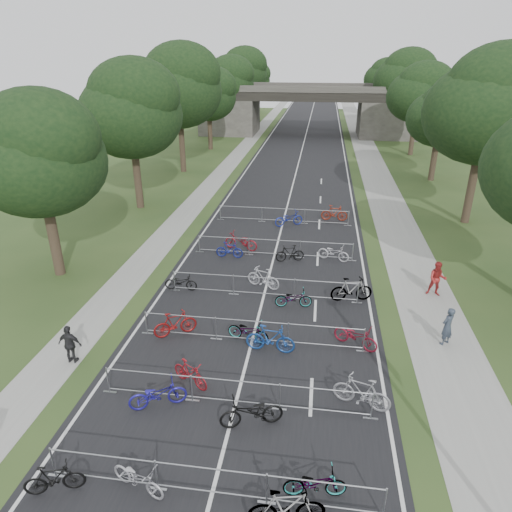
{
  "coord_description": "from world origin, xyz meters",
  "views": [
    {
      "loc": [
        2.46,
        -4.92,
        11.21
      ],
      "look_at": [
        -0.74,
        17.45,
        1.1
      ],
      "focal_mm": 32.0,
      "sensor_mm": 36.0,
      "label": 1
    }
  ],
  "objects": [
    {
      "name": "tree_right_3",
      "position": [
        13.11,
        51.93,
        6.92
      ],
      "size": [
        7.17,
        7.17,
        10.93
      ],
      "color": "#33261C",
      "rests_on": "ground"
    },
    {
      "name": "bike_10",
      "position": [
        0.71,
        6.33,
        0.55
      ],
      "size": [
        2.23,
        1.38,
        1.1
      ],
      "primitive_type": "imported",
      "rotation": [
        0.0,
        0.0,
        5.05
      ],
      "color": "black",
      "rests_on": "ground"
    },
    {
      "name": "barrier_row_3",
      "position": [
        0.0,
        11.0,
        0.55
      ],
      "size": [
        9.7,
        0.08,
        1.1
      ],
      "color": "#979A9E",
      "rests_on": "ground"
    },
    {
      "name": "bike_7",
      "position": [
        2.81,
        4.04,
        0.46
      ],
      "size": [
        1.82,
        0.85,
        0.92
      ],
      "primitive_type": "imported",
      "rotation": [
        0.0,
        0.0,
        1.71
      ],
      "color": "#979A9E",
      "rests_on": "ground"
    },
    {
      "name": "bike_18",
      "position": [
        1.54,
        14.19,
        0.47
      ],
      "size": [
        1.84,
        0.84,
        0.93
      ],
      "primitive_type": "imported",
      "rotation": [
        0.0,
        0.0,
        1.7
      ],
      "color": "#979A9E",
      "rests_on": "ground"
    },
    {
      "name": "bike_20",
      "position": [
        -2.62,
        19.44,
        0.49
      ],
      "size": [
        1.66,
        0.53,
        0.99
      ],
      "primitive_type": "imported",
      "rotation": [
        0.0,
        0.0,
        1.53
      ],
      "color": "navy",
      "rests_on": "ground"
    },
    {
      "name": "bike_8",
      "position": [
        -2.61,
        6.77,
        0.52
      ],
      "size": [
        2.1,
        1.45,
        1.04
      ],
      "primitive_type": "imported",
      "rotation": [
        0.0,
        0.0,
        1.99
      ],
      "color": "navy",
      "rests_on": "ground"
    },
    {
      "name": "barrier_row_1",
      "position": [
        0.0,
        3.6,
        0.55
      ],
      "size": [
        9.7,
        0.08,
        1.1
      ],
      "color": "#979A9E",
      "rests_on": "ground"
    },
    {
      "name": "tree_left_1",
      "position": [
        -11.39,
        27.93,
        7.3
      ],
      "size": [
        7.56,
        7.56,
        11.53
      ],
      "color": "#33261C",
      "rests_on": "ground"
    },
    {
      "name": "bike_13",
      "position": [
        -0.16,
        11.09,
        0.48
      ],
      "size": [
        1.94,
        1.05,
        0.97
      ],
      "primitive_type": "imported",
      "rotation": [
        0.0,
        0.0,
        1.34
      ],
      "color": "#979A9E",
      "rests_on": "ground"
    },
    {
      "name": "tree_right_2",
      "position": [
        13.11,
        39.93,
        5.95
      ],
      "size": [
        6.16,
        6.16,
        9.39
      ],
      "color": "#33261C",
      "rests_on": "ground"
    },
    {
      "name": "lane_markings",
      "position": [
        0.0,
        50.0,
        0.0
      ],
      "size": [
        0.12,
        140.0,
        0.0
      ],
      "primitive_type": "cube",
      "color": "silver",
      "rests_on": "ground"
    },
    {
      "name": "bike_15",
      "position": [
        4.3,
        11.32,
        0.51
      ],
      "size": [
        2.03,
        1.52,
        1.02
      ],
      "primitive_type": "imported",
      "rotation": [
        0.0,
        0.0,
        1.08
      ],
      "color": "maroon",
      "rests_on": "ground"
    },
    {
      "name": "pedestrian_c",
      "position": [
        -6.8,
        8.68,
        0.82
      ],
      "size": [
        0.97,
        0.43,
        1.64
      ],
      "primitive_type": "imported",
      "rotation": [
        0.0,
        0.0,
        3.11
      ],
      "color": "#252527",
      "rests_on": "ground"
    },
    {
      "name": "tree_left_0",
      "position": [
        -11.39,
        15.93,
        6.49
      ],
      "size": [
        6.72,
        6.72,
        10.25
      ],
      "color": "#33261C",
      "rests_on": "ground"
    },
    {
      "name": "pedestrian_a",
      "position": [
        8.03,
        12.05,
        0.85
      ],
      "size": [
        0.74,
        0.71,
        1.71
      ],
      "primitive_type": "imported",
      "rotation": [
        0.0,
        0.0,
        3.84
      ],
      "color": "#2C3542",
      "rests_on": "ground"
    },
    {
      "name": "bike_6",
      "position": [
        2.11,
        3.08,
        0.61
      ],
      "size": [
        2.1,
        0.97,
        1.22
      ],
      "primitive_type": "imported",
      "rotation": [
        0.0,
        0.0,
        1.78
      ],
      "color": "#979A9E",
      "rests_on": "ground"
    },
    {
      "name": "bike_19",
      "position": [
        4.3,
        15.19,
        0.62
      ],
      "size": [
        2.14,
        1.02,
        1.24
      ],
      "primitive_type": "imported",
      "rotation": [
        0.0,
        0.0,
        1.79
      ],
      "color": "#979A9E",
      "rests_on": "ground"
    },
    {
      "name": "bike_17",
      "position": [
        -0.14,
        15.95,
        0.56
      ],
      "size": [
        1.93,
        1.18,
        1.12
      ],
      "primitive_type": "imported",
      "rotation": [
        0.0,
        0.0,
        4.33
      ],
      "color": "silver",
      "rests_on": "ground"
    },
    {
      "name": "tree_right_5",
      "position": [
        13.11,
        75.93,
        5.95
      ],
      "size": [
        6.16,
        6.16,
        9.39
      ],
      "color": "#33261C",
      "rests_on": "ground"
    },
    {
      "name": "barrier_row_6",
      "position": [
        0.0,
        26.0,
        0.55
      ],
      "size": [
        9.7,
        0.08,
        1.1
      ],
      "color": "#979A9E",
      "rests_on": "ground"
    },
    {
      "name": "tree_left_4",
      "position": [
        -11.39,
        63.93,
        7.3
      ],
      "size": [
        7.56,
        7.56,
        11.53
      ],
      "color": "#33261C",
      "rests_on": "ground"
    },
    {
      "name": "bike_11",
      "position": [
        4.3,
        7.76,
        0.6
      ],
      "size": [
        2.09,
        1.14,
        1.21
      ],
      "primitive_type": "imported",
      "rotation": [
        0.0,
        0.0,
        4.41
      ],
      "color": "#96969D",
      "rests_on": "ground"
    },
    {
      "name": "tree_left_2",
      "position": [
        -11.39,
        39.93,
        8.12
      ],
      "size": [
        8.4,
        8.4,
        12.81
      ],
      "color": "#33261C",
      "rests_on": "ground"
    },
    {
      "name": "bike_9",
      "position": [
        -1.81,
        8.02,
        0.5
      ],
      "size": [
        1.69,
        1.26,
        1.01
      ],
      "primitive_type": "imported",
      "rotation": [
        0.0,
        0.0,
        1.04
      ],
      "color": "maroon",
      "rests_on": "ground"
    },
    {
      "name": "overpass_bridge",
      "position": [
        0.0,
        65.0,
        3.53
      ],
      "size": [
        31.0,
        8.0,
        7.05
      ],
      "color": "#403D39",
      "rests_on": "ground"
    },
    {
      "name": "tree_left_3",
      "position": [
        -11.39,
        51.93,
        6.49
      ],
      "size": [
        6.72,
        6.72,
        10.25
      ],
      "color": "#33261C",
      "rests_on": "ground"
    },
    {
      "name": "tree_right_6",
      "position": [
        13.11,
        87.93,
        6.92
      ],
      "size": [
        7.17,
        7.17,
        10.93
      ],
      "color": "#33261C",
      "rests_on": "ground"
    },
    {
      "name": "tree_right_4",
      "position": [
        13.11,
        63.93,
        7.9
      ],
      "size": [
        8.18,
        8.18,
        12.47
      ],
      "color": "#33261C",
      "rests_on": "ground"
    },
    {
      "name": "bike_14",
      "position": [
        0.85,
        10.47,
        0.61
      ],
      "size": [
        2.07,
        0.72,
        1.22
      ],
      "primitive_type": "imported",
      "rotation": [
        0.0,
        0.0,
        1.5
      ],
      "color": "navy",
      "rests_on": "ground"
    },
    {
      "name": "bike_26",
      "position": [
        0.45,
        25.41,
        0.54
      ],
      "size": [
        2.17,
        1.55,
        1.08
      ],
      "primitive_type": "imported",
      "rotation": [
        0.0,
        0.0,
        2.02
      ],
      "color": "navy",
      "rests_on": "ground"
    },
    {
      "name": "tree_left_5",
      "position": [
        -11.39,
        75.93,
        8.12
      ],
      "size": [
        8.4,
        8.4,
        12.81
      ],
      "color": "#33261C",
      "rests_on": "ground"
    },
    {
      "name": "bike_23",
      "position": [
        3.5,
        19.94,
        0.49
      ],
      "size": [
        1.98,
        1.2,
        0.98
      ],
      "primitive_type": "imported",
      "rotation": [
        0.0,
        0.0,
        1.26
      ],
      "color": "silver",
      "rests_on": "ground"
    },
    {
      "name": "bike_21",
      "position": [
        -2.15,
        20.69,
        0.56
      ],
      "size": [
        2.26,
        1.24,
        1.12
      ],
      "primitive_type": "imported",
      "rotation": [
        0.0,
        0.0,
        4.47
      ],
      "color": "maroon",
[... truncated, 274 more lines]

